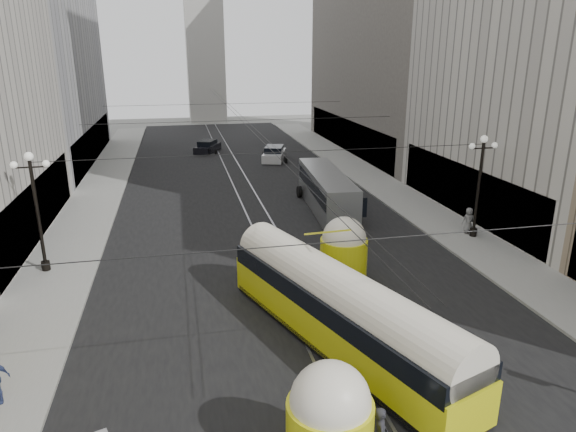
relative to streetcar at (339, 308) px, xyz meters
name	(u,v)px	position (x,y,z in m)	size (l,w,h in m)	color
road	(245,191)	(-0.50, 24.57, -1.65)	(20.00, 85.00, 0.02)	black
sidewalk_left	(102,187)	(-12.50, 28.07, -1.57)	(4.00, 72.00, 0.15)	gray
sidewalk_right	(364,174)	(11.50, 28.07, -1.57)	(4.00, 72.00, 0.15)	gray
rail_left	(236,191)	(-1.25, 24.57, -1.65)	(0.12, 85.00, 0.04)	gray
rail_right	(254,190)	(0.25, 24.57, -1.65)	(0.12, 85.00, 0.04)	gray
building_left_far	(14,18)	(-20.49, 40.07, 12.66)	(12.60, 28.60, 28.60)	#999999
building_right_far	(402,4)	(19.50, 40.07, 14.66)	(12.60, 32.60, 32.60)	#514C47
distant_tower	(204,27)	(-0.50, 72.07, 13.32)	(6.00, 6.00, 31.36)	#B2AFA8
lamppost_left_mid	(36,206)	(-13.10, 10.07, 2.10)	(1.86, 0.44, 6.37)	black
lamppost_right_mid	(479,181)	(12.10, 10.07, 2.10)	(1.86, 0.44, 6.37)	black
catenary	(246,123)	(-0.38, 23.56, 4.24)	(25.00, 72.00, 0.23)	black
streetcar	(339,308)	(0.00, 0.00, 0.00)	(6.80, 14.62, 3.37)	#CDCE11
city_bus	(326,190)	(4.72, 17.94, -0.10)	(3.11, 11.26, 2.82)	gray
sedan_white_far	(274,154)	(4.29, 36.55, -0.93)	(3.47, 5.36, 1.57)	silver
sedan_dark_far	(208,147)	(-2.44, 42.95, -1.01)	(3.51, 4.79, 1.40)	black
pedestrian_crossing_b	(353,420)	(-1.24, -5.40, -0.73)	(0.89, 0.69, 1.83)	beige
pedestrian_sidewalk_right	(469,220)	(12.07, 10.67, -0.66)	(0.82, 0.50, 1.67)	slate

